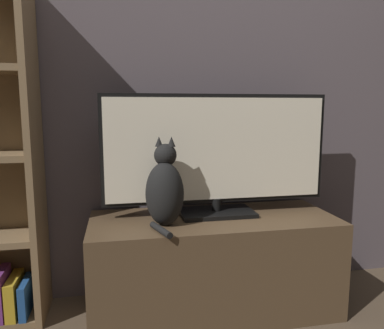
# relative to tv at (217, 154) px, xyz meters

# --- Properties ---
(wall_back) EXTENTS (4.80, 0.05, 2.60)m
(wall_back) POSITION_rel_tv_xyz_m (-0.03, 0.24, 0.52)
(wall_back) COLOR #564C51
(wall_back) RESTS_ON ground_plane
(tv_stand) EXTENTS (1.19, 0.49, 0.48)m
(tv_stand) POSITION_rel_tv_xyz_m (-0.03, -0.05, -0.54)
(tv_stand) COLOR brown
(tv_stand) RESTS_ON ground_plane
(tv) EXTENTS (1.12, 0.22, 0.59)m
(tv) POSITION_rel_tv_xyz_m (0.00, 0.00, 0.00)
(tv) COLOR black
(tv) RESTS_ON tv_stand
(cat) EXTENTS (0.21, 0.29, 0.40)m
(cat) POSITION_rel_tv_xyz_m (-0.27, -0.12, -0.14)
(cat) COLOR black
(cat) RESTS_ON tv_stand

